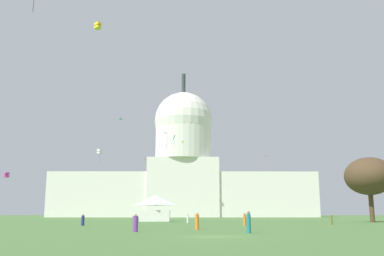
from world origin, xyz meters
The scene contains 20 objects.
ground_plane centered at (0.00, 0.00, 0.00)m, with size 800.00×800.00×0.00m, color #4C7538.
capitol_building centered at (-4.07, 164.84, 20.22)m, with size 115.80×26.32×65.74m.
event_tent centered at (-8.48, 59.82, 2.69)m, with size 6.38×4.94×5.27m.
tree_east_mid centered at (32.26, 50.74, 8.43)m, with size 10.85×11.93×11.98m.
person_purple_back_right centered at (-6.26, 7.80, 0.71)m, with size 0.66×0.66×1.59m.
person_white_near_tent centered at (-1.76, 44.36, 0.70)m, with size 0.35×0.35×1.50m.
person_olive_edge_west centered at (18.67, 32.16, 0.68)m, with size 0.39×0.39×1.49m.
person_orange_front_left centered at (5.78, 27.78, 0.76)m, with size 0.48×0.48×1.66m.
person_orange_back_center centered at (-0.80, 12.94, 0.79)m, with size 0.55×0.55×1.73m.
person_teal_deep_crowd centered at (3.28, 5.34, 0.84)m, with size 0.36×0.36×1.79m.
person_navy_back_left centered at (-15.64, 28.06, 0.70)m, with size 0.51×0.51×1.54m.
kite_orange_mid centered at (-16.87, 118.18, 19.36)m, with size 1.33×1.67×2.53m.
kite_pink_mid centered at (22.41, 105.31, 18.70)m, with size 1.60×1.43×3.93m.
kite_turquoise_mid centered at (-16.30, 64.06, 21.83)m, with size 1.04×1.50×0.19m.
kite_cyan_mid centered at (-5.83, 92.87, 22.91)m, with size 0.71×0.53×3.30m.
kite_magenta_low centered at (-35.26, 49.81, 8.57)m, with size 1.09×1.08×0.88m.
kite_white_low centered at (-22.68, 71.26, 15.95)m, with size 1.29×1.27×3.01m.
kite_violet_mid centered at (-6.90, 74.01, 20.29)m, with size 1.32×1.39×3.64m.
kite_yellow_mid centered at (-14.68, 27.44, 27.94)m, with size 1.08×1.06×0.97m.
kite_gold_mid centered at (-4.08, 138.18, 29.16)m, with size 0.75×0.77×0.78m.
Camera 1 is at (-1.63, -31.15, 1.57)m, focal length 40.91 mm.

